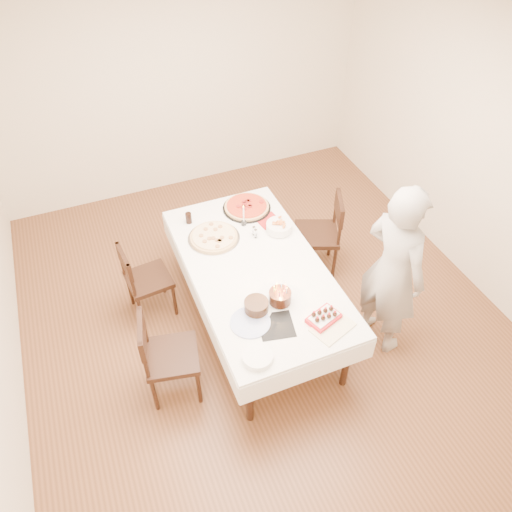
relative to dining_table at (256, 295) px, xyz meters
name	(u,v)px	position (x,y,z in m)	size (l,w,h in m)	color
floor	(261,314)	(0.08, 0.07, -0.38)	(5.00, 5.00, 0.00)	brown
wall_back	(178,83)	(0.08, 2.57, 0.98)	(4.50, 0.04, 2.70)	beige
wall_front	(465,505)	(0.08, -2.43, 0.98)	(4.50, 0.04, 2.70)	beige
wall_right	(483,151)	(2.33, 0.07, 0.98)	(0.04, 5.00, 2.70)	beige
ceiling	(264,36)	(0.08, 0.07, 2.33)	(5.00, 5.00, 0.00)	white
dining_table	(256,295)	(0.00, 0.00, 0.00)	(1.14, 2.14, 0.75)	white
chair_right_savory	(317,234)	(0.88, 0.47, 0.09)	(0.47, 0.47, 0.92)	black
chair_left_savory	(149,279)	(-0.89, 0.54, 0.05)	(0.43, 0.43, 0.85)	black
chair_left_dessert	(172,356)	(-0.92, -0.42, 0.08)	(0.47, 0.47, 0.91)	black
person	(393,271)	(1.01, -0.59, 0.49)	(0.63, 0.41, 1.73)	#9D9994
pizza_white	(214,237)	(-0.22, 0.50, 0.40)	(0.49, 0.49, 0.04)	beige
pizza_pepperoni	(247,207)	(0.23, 0.81, 0.40)	(0.48, 0.48, 0.04)	red
red_placemat	(268,221)	(0.36, 0.55, 0.38)	(0.21, 0.21, 0.01)	#B21E1E
pasta_bowl	(279,227)	(0.39, 0.37, 0.42)	(0.24, 0.24, 0.08)	white
taper_candle	(244,215)	(0.11, 0.58, 0.50)	(0.05, 0.05, 0.24)	white
shaker_pair	(256,234)	(0.15, 0.37, 0.42)	(0.08, 0.08, 0.09)	white
cola_glass	(189,218)	(-0.37, 0.82, 0.43)	(0.06, 0.06, 0.11)	black
layer_cake	(256,306)	(-0.19, -0.46, 0.43)	(0.25, 0.25, 0.10)	#331C0C
cake_board	(276,326)	(-0.10, -0.67, 0.38)	(0.27, 0.27, 0.01)	black
birthday_cake	(280,294)	(0.03, -0.45, 0.47)	(0.18, 0.18, 0.17)	#3D1A10
strawberry_box	(324,318)	(0.27, -0.76, 0.41)	(0.26, 0.17, 0.07)	red
box_lid	(332,328)	(0.30, -0.86, 0.38)	(0.33, 0.22, 0.03)	beige
plate_stack	(258,357)	(-0.36, -0.90, 0.40)	(0.23, 0.23, 0.05)	white
china_plate	(250,322)	(-0.28, -0.56, 0.38)	(0.32, 0.32, 0.01)	white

